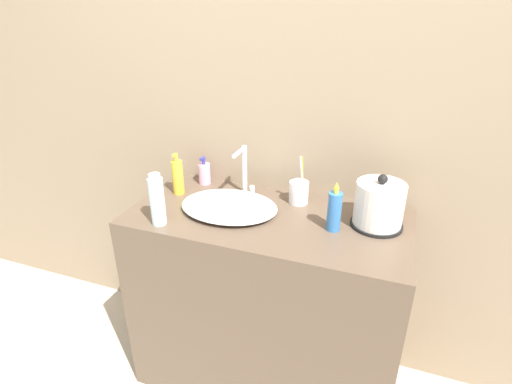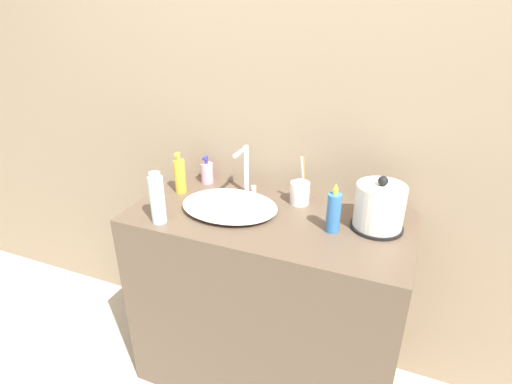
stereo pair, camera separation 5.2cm
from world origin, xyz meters
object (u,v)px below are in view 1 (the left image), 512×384
at_px(toothbrush_cup, 299,192).
at_px(mouthwash_bottle, 204,173).
at_px(faucet, 245,169).
at_px(shampoo_bottle, 334,211).
at_px(hand_cream_bottle, 157,200).
at_px(lotion_bottle, 178,177).
at_px(electric_kettle, 379,206).

distance_m(toothbrush_cup, mouthwash_bottle, 0.48).
relative_size(faucet, toothbrush_cup, 1.02).
relative_size(shampoo_bottle, hand_cream_bottle, 0.94).
height_order(toothbrush_cup, lotion_bottle, toothbrush_cup).
xyz_separation_m(faucet, lotion_bottle, (-0.29, -0.09, -0.04)).
bearing_deg(lotion_bottle, faucet, 17.27).
relative_size(faucet, hand_cream_bottle, 1.08).
bearing_deg(hand_cream_bottle, toothbrush_cup, 38.20).
height_order(lotion_bottle, mouthwash_bottle, lotion_bottle).
height_order(toothbrush_cup, shampoo_bottle, toothbrush_cup).
xyz_separation_m(electric_kettle, mouthwash_bottle, (-0.81, 0.14, -0.03)).
bearing_deg(mouthwash_bottle, shampoo_bottle, -18.85).
height_order(faucet, electric_kettle, faucet).
relative_size(electric_kettle, lotion_bottle, 1.12).
height_order(electric_kettle, hand_cream_bottle, electric_kettle).
distance_m(electric_kettle, hand_cream_bottle, 0.85).
xyz_separation_m(faucet, toothbrush_cup, (0.25, 0.00, -0.07)).
relative_size(faucet, lotion_bottle, 1.18).
bearing_deg(faucet, toothbrush_cup, 1.06).
relative_size(shampoo_bottle, mouthwash_bottle, 1.47).
distance_m(toothbrush_cup, hand_cream_bottle, 0.59).
height_order(lotion_bottle, hand_cream_bottle, hand_cream_bottle).
height_order(faucet, shampoo_bottle, faucet).
bearing_deg(electric_kettle, mouthwash_bottle, 170.39).
height_order(electric_kettle, shampoo_bottle, electric_kettle).
bearing_deg(shampoo_bottle, hand_cream_bottle, -163.75).
distance_m(electric_kettle, lotion_bottle, 0.87).
relative_size(electric_kettle, shampoo_bottle, 1.09).
bearing_deg(lotion_bottle, electric_kettle, 0.20).
height_order(lotion_bottle, shampoo_bottle, shampoo_bottle).
xyz_separation_m(shampoo_bottle, mouthwash_bottle, (-0.66, 0.22, -0.03)).
distance_m(faucet, toothbrush_cup, 0.26).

